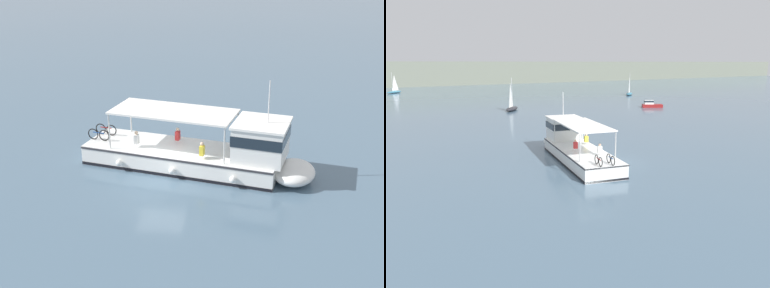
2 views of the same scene
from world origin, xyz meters
TOP-DOWN VIEW (x-y plane):
  - ground_plane at (0.00, 0.00)m, footprint 400.00×400.00m
  - distant_shoreline at (0.00, 122.15)m, footprint 400.00×28.00m
  - ferry_main at (-1.47, 2.48)m, footprint 5.84×13.07m
  - sailboat_far_left at (-6.41, 84.83)m, footprint 4.47×4.29m
  - sailboat_horizon_west at (42.23, 47.72)m, footprint 4.47×4.30m
  - motorboat_horizon_east at (28.97, 25.76)m, footprint 3.76×2.95m
  - sailboat_outer_anchorage at (6.05, 34.76)m, footprint 4.10×4.62m

SIDE VIEW (x-z plane):
  - ground_plane at x=0.00m, z-range 0.00..0.00m
  - sailboat_far_left at x=-6.41m, z-range -2.16..3.24m
  - sailboat_horizon_west at x=42.23m, z-range -2.16..3.24m
  - sailboat_outer_anchorage at x=6.05m, z-range -2.16..3.24m
  - motorboat_horizon_east at x=28.97m, z-range -0.09..1.17m
  - ferry_main at x=-1.47m, z-range -1.64..3.68m
  - distant_shoreline at x=0.00m, z-range 0.00..8.19m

